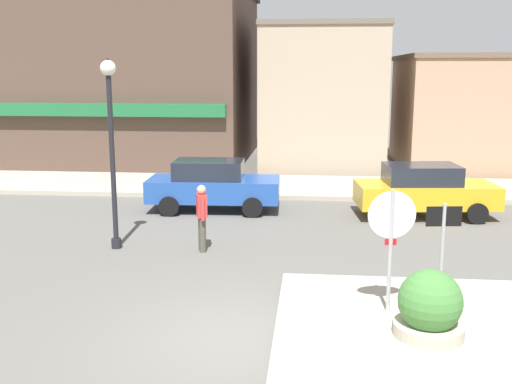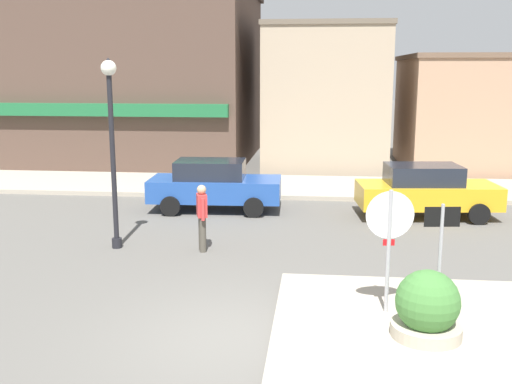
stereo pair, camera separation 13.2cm
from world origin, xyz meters
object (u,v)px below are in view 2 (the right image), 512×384
object	(u,v)px
lamp_post	(111,127)
pedestrian_crossing_near	(202,216)
one_way_sign	(440,249)
parked_car_second	(426,190)
planter	(427,312)
parked_car_nearest	(214,184)
stop_sign	(389,235)

from	to	relation	value
lamp_post	pedestrian_crossing_near	size ratio (longest dim) A/B	2.82
one_way_sign	parked_car_second	world-z (taller)	one_way_sign
planter	parked_car_nearest	bearing A→B (deg)	119.13
parked_car_nearest	lamp_post	bearing A→B (deg)	-111.68
lamp_post	parked_car_second	bearing A→B (deg)	26.41
planter	parked_car_nearest	world-z (taller)	parked_car_nearest
stop_sign	planter	bearing A→B (deg)	-61.06
planter	pedestrian_crossing_near	world-z (taller)	pedestrian_crossing_near
lamp_post	parked_car_second	distance (m)	9.19
one_way_sign	planter	bearing A→B (deg)	-110.40
stop_sign	parked_car_second	size ratio (longest dim) A/B	0.55
lamp_post	one_way_sign	bearing A→B (deg)	-28.55
stop_sign	lamp_post	bearing A→B (deg)	148.80
planter	parked_car_nearest	size ratio (longest dim) A/B	0.30
planter	parked_car_second	xyz separation A→B (m)	(1.41, 8.60, 0.25)
stop_sign	lamp_post	world-z (taller)	lamp_post
one_way_sign	lamp_post	xyz separation A→B (m)	(-6.92, 3.76, 1.63)
planter	stop_sign	bearing A→B (deg)	118.94
lamp_post	parked_car_nearest	world-z (taller)	lamp_post
parked_car_second	one_way_sign	bearing A→B (deg)	-98.03
lamp_post	pedestrian_crossing_near	xyz separation A→B (m)	(2.13, -0.04, -2.09)
lamp_post	parked_car_second	xyz separation A→B (m)	(8.01, 3.98, -2.15)
parked_car_second	pedestrian_crossing_near	world-z (taller)	pedestrian_crossing_near
lamp_post	parked_car_nearest	distance (m)	5.02
stop_sign	parked_car_second	distance (m)	7.93
stop_sign	pedestrian_crossing_near	size ratio (longest dim) A/B	1.43
parked_car_second	pedestrian_crossing_near	xyz separation A→B (m)	(-5.88, -4.02, 0.06)
stop_sign	parked_car_second	world-z (taller)	stop_sign
stop_sign	planter	distance (m)	1.44
planter	pedestrian_crossing_near	bearing A→B (deg)	134.27
planter	parked_car_nearest	distance (m)	10.12
planter	parked_car_second	distance (m)	8.72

